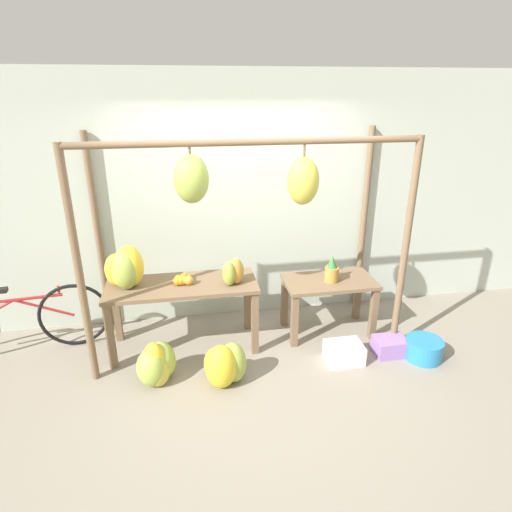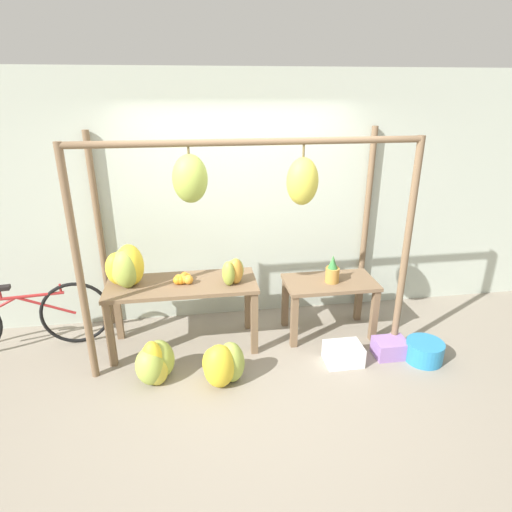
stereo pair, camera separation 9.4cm
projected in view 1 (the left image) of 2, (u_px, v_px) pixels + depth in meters
The scene contains 15 objects.
ground_plane at pixel (258, 382), 4.05m from camera, with size 20.00×20.00×0.00m, color gray.
shop_wall_back at pixel (236, 201), 4.84m from camera, with size 8.00×0.08×2.80m.
stall_awning at pixel (246, 203), 3.93m from camera, with size 3.12×1.17×2.21m.
display_table_main at pixel (182, 294), 4.39m from camera, with size 1.53×0.60×0.74m.
display_table_side at pixel (329, 291), 4.71m from camera, with size 0.99×0.55×0.64m.
banana_pile_on_table at pixel (125, 269), 4.22m from camera, with size 0.46×0.41×0.43m.
orange_pile at pixel (183, 279), 4.34m from camera, with size 0.20×0.19×0.10m.
pineapple_cluster at pixel (332, 271), 4.61m from camera, with size 0.15×0.17×0.30m.
banana_pile_ground_left at pixel (156, 365), 3.99m from camera, with size 0.48×0.49×0.43m.
banana_pile_ground_right at pixel (224, 365), 3.96m from camera, with size 0.45×0.38×0.44m.
fruit_crate_white at pixel (344, 353), 4.32m from camera, with size 0.36×0.28×0.20m.
blue_bucket at pixel (424, 349), 4.37m from camera, with size 0.37×0.37×0.21m.
parked_bicycle at pixel (18, 321), 4.37m from camera, with size 1.78×0.22×0.75m.
papaya_pile at pixel (234, 272), 4.31m from camera, with size 0.29×0.28×0.27m.
fruit_crate_purple at pixel (390, 346), 4.45m from camera, with size 0.33×0.25×0.18m.
Camera 1 is at (-0.60, -3.27, 2.60)m, focal length 30.00 mm.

